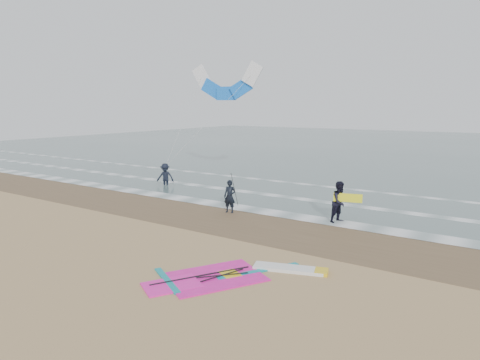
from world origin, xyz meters
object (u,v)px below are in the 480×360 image
Objects in this scene: person_standing at (230,196)px; person_wading at (165,172)px; surf_kite at (226,84)px; windsurf_rig at (235,275)px; person_walking at (340,202)px.

person_standing is 0.90× the size of person_wading.
windsurf_rig is at bearing -53.65° from surf_kite.
surf_kite is at bearing 126.35° from windsurf_rig.
person_walking is 0.27× the size of surf_kite.
person_walking is at bearing -30.03° from surf_kite.
surf_kite is (-10.65, 14.47, 6.88)m from windsurf_rig.
person_standing is 5.53m from person_walking.
person_wading is 7.54m from surf_kite.
person_standing is 11.39m from surf_kite.
person_walking is 1.04× the size of person_wading.
windsurf_rig is at bearing -66.42° from person_standing.
person_wading is 0.26× the size of surf_kite.
surf_kite reaches higher than person_wading.
windsurf_rig is 19.24m from surf_kite.
windsurf_rig is 8.37m from person_standing.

